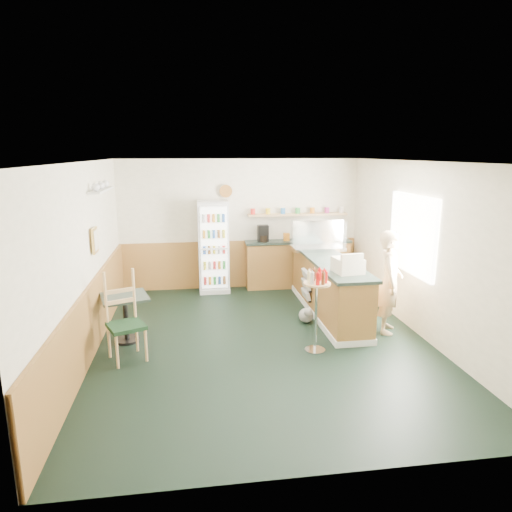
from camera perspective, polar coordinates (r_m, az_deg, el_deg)
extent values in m
plane|color=black|center=(7.10, 0.81, -10.63)|extent=(6.00, 6.00, 0.00)
cube|color=white|center=(9.61, -1.97, 4.00)|extent=(5.00, 0.02, 2.70)
cube|color=white|center=(6.76, -20.66, -0.62)|extent=(0.02, 6.00, 2.70)
cube|color=white|center=(7.48, 20.19, 0.66)|extent=(0.02, 6.00, 2.70)
cube|color=silver|center=(6.51, 0.89, 11.81)|extent=(5.00, 6.00, 0.02)
cube|color=#A97636|center=(9.74, -1.91, -0.98)|extent=(4.98, 0.05, 1.00)
cube|color=#A97636|center=(6.99, -19.79, -7.40)|extent=(0.05, 5.98, 1.00)
cube|color=white|center=(7.68, 18.94, 2.58)|extent=(0.06, 1.45, 1.25)
cube|color=gold|center=(7.19, -19.50, 1.87)|extent=(0.03, 0.32, 0.38)
cube|color=white|center=(7.58, -18.80, 7.80)|extent=(0.18, 1.20, 0.03)
cylinder|color=#A16528|center=(9.43, -3.79, 8.10)|extent=(0.26, 0.04, 0.26)
cube|color=#A97636|center=(8.21, 9.00, -3.96)|extent=(0.60, 2.95, 0.95)
cube|color=white|center=(8.35, 8.90, -6.75)|extent=(0.64, 2.97, 0.10)
cube|color=#28372F|center=(8.08, 9.13, -0.49)|extent=(0.68, 3.01, 0.05)
cube|color=#A97636|center=(9.78, 5.21, -1.12)|extent=(2.20, 0.38, 0.95)
cube|color=#28372F|center=(9.67, 5.27, 1.81)|extent=(2.24, 0.42, 0.05)
cube|color=tan|center=(9.66, 5.23, 5.20)|extent=(2.10, 0.22, 0.04)
cube|color=black|center=(9.49, 0.88, 2.85)|extent=(0.22, 0.18, 0.34)
cylinder|color=#B2664C|center=(9.47, -0.39, 5.59)|extent=(0.10, 0.10, 0.12)
cylinder|color=#B2664C|center=(9.52, 1.51, 5.62)|extent=(0.10, 0.10, 0.12)
cylinder|color=#B2664C|center=(9.58, 3.39, 5.65)|extent=(0.10, 0.10, 0.12)
cylinder|color=#B2664C|center=(9.64, 5.24, 5.67)|extent=(0.10, 0.10, 0.12)
cylinder|color=#B2664C|center=(9.72, 7.06, 5.68)|extent=(0.10, 0.10, 0.12)
cylinder|color=#B2664C|center=(9.81, 8.86, 5.69)|extent=(0.10, 0.10, 0.12)
cylinder|color=#B2664C|center=(9.91, 10.62, 5.69)|extent=(0.10, 0.10, 0.12)
cube|color=silver|center=(9.41, -5.34, 1.22)|extent=(0.62, 0.44, 1.88)
cube|color=white|center=(9.18, -5.27, 0.99)|extent=(0.52, 0.02, 1.66)
cube|color=silver|center=(9.11, -5.25, 0.90)|extent=(0.56, 0.02, 1.72)
cube|color=silver|center=(8.77, 7.71, 0.99)|extent=(0.98, 0.51, 0.07)
cube|color=silver|center=(8.71, 7.76, 2.77)|extent=(0.95, 0.49, 0.49)
cube|color=beige|center=(7.18, 11.39, -1.14)|extent=(0.44, 0.46, 0.23)
imported|color=tan|center=(7.51, 16.33, -3.15)|extent=(0.58, 0.66, 1.65)
cylinder|color=silver|center=(6.85, 7.38, -11.56)|extent=(0.30, 0.30, 0.02)
cylinder|color=silver|center=(6.66, 7.51, -7.60)|extent=(0.04, 0.04, 1.01)
cylinder|color=tan|center=(6.50, 7.63, -3.43)|extent=(0.39, 0.39, 0.03)
cylinder|color=red|center=(6.54, 8.52, -2.46)|extent=(0.05, 0.05, 0.17)
cylinder|color=red|center=(6.58, 7.94, -2.34)|extent=(0.05, 0.05, 0.17)
cylinder|color=red|center=(6.57, 7.24, -2.33)|extent=(0.05, 0.05, 0.17)
cylinder|color=red|center=(6.52, 6.73, -2.44)|extent=(0.05, 0.05, 0.17)
cylinder|color=red|center=(6.44, 6.64, -2.63)|extent=(0.05, 0.05, 0.17)
cylinder|color=red|center=(6.38, 7.04, -2.80)|extent=(0.05, 0.05, 0.17)
cylinder|color=red|center=(6.36, 7.74, -2.87)|extent=(0.05, 0.05, 0.17)
cylinder|color=red|center=(6.39, 8.40, -2.81)|extent=(0.05, 0.05, 0.17)
cylinder|color=red|center=(6.46, 8.70, -2.65)|extent=(0.05, 0.05, 0.17)
cube|color=black|center=(8.34, 6.37, -5.23)|extent=(0.05, 0.45, 0.03)
cube|color=beige|center=(8.32, 6.25, -4.78)|extent=(0.09, 0.41, 0.15)
cube|color=black|center=(8.29, 6.40, -4.01)|extent=(0.05, 0.45, 0.03)
cube|color=beige|center=(8.26, 6.28, -3.55)|extent=(0.09, 0.41, 0.15)
cube|color=black|center=(8.24, 6.43, -2.77)|extent=(0.05, 0.45, 0.03)
cube|color=beige|center=(8.21, 6.31, -2.31)|extent=(0.09, 0.41, 0.15)
cylinder|color=black|center=(7.37, -15.78, -10.05)|extent=(0.38, 0.38, 0.04)
cylinder|color=black|center=(7.25, -15.95, -7.58)|extent=(0.08, 0.08, 0.66)
cube|color=#28372F|center=(7.14, -16.12, -4.95)|extent=(0.81, 0.81, 0.04)
cube|color=black|center=(6.59, -15.91, -8.42)|extent=(0.61, 0.61, 0.05)
cylinder|color=tan|center=(6.53, -17.75, -11.12)|extent=(0.04, 0.04, 0.48)
cylinder|color=tan|center=(6.48, -14.24, -11.11)|extent=(0.04, 0.04, 0.48)
cylinder|color=tan|center=(6.89, -17.22, -9.80)|extent=(0.04, 0.04, 0.48)
cylinder|color=tan|center=(6.84, -13.90, -9.77)|extent=(0.04, 0.04, 0.48)
cube|color=tan|center=(6.66, -15.88, -4.77)|extent=(0.40, 0.21, 0.75)
sphere|color=#999994|center=(7.84, 6.28, -7.39)|extent=(0.25, 0.25, 0.25)
sphere|color=#999994|center=(7.70, 6.53, -6.99)|extent=(0.15, 0.15, 0.15)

